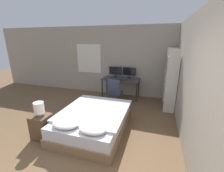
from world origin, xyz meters
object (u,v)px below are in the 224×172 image
Objects in this scene: bedside_lamp at (39,108)px; bookshelf at (171,77)px; monitor_left at (115,71)px; monitor_right at (129,72)px; bed at (94,121)px; nightstand at (42,127)px; office_chair at (115,94)px; computer_mouse at (126,80)px; desk at (121,81)px; keyboard at (119,80)px.

bookshelf reaches higher than bedside_lamp.
monitor_right is (0.56, 0.00, 0.00)m from monitor_left.
bed is 2.76m from bookshelf.
bookshelf is at bearing -25.55° from monitor_right.
bed is 1.18m from nightstand.
monitor_left reaches higher than bed.
bookshelf is at bearing 46.06° from bed.
monitor_right reaches higher than office_chair.
bookshelf is (2.83, 2.52, 0.80)m from nightstand.
office_chair is 0.49× the size of bookshelf.
bedside_lamp reaches higher than bed.
monitor_right is 1.62m from bookshelf.
monitor_left is at bearing 180.00° from monitor_right.
computer_mouse is (1.36, 2.78, 0.50)m from nightstand.
bedside_lamp is 3.19m from desk.
monitor_left is at bearing 141.57° from desk.
computer_mouse is (0.35, 2.16, 0.52)m from bed.
bedside_lamp is at bearing -148.25° from bed.
computer_mouse is (0.54, -0.44, -0.22)m from monitor_left.
monitor_left is 1.14m from office_chair.
bookshelf is (2.02, -0.70, 0.08)m from monitor_left.
office_chair reaches higher than desk.
bedside_lamp is (-1.00, -0.62, 0.48)m from bed.
bed is at bearing 31.75° from bedside_lamp.
desk is (1.09, 3.00, 0.39)m from nightstand.
nightstand is 3.21m from desk.
monitor_left is 7.13× the size of computer_mouse.
nightstand is 1.77× the size of bedside_lamp.
monitor_left is at bearing 75.81° from nightstand.
office_chair is (1.06, 2.30, 0.09)m from nightstand.
monitor_left is 0.26× the size of bookshelf.
keyboard is 0.63m from office_chair.
bookshelf is (1.46, -0.70, 0.08)m from monitor_right.
monitor_left is (0.81, 3.22, 0.25)m from bedside_lamp.
computer_mouse is at bearing 170.06° from bookshelf.
keyboard is at bearing 87.61° from bed.
bedside_lamp is at bearing -110.04° from desk.
keyboard is (0.00, -0.22, 0.10)m from desk.
bed is 3.93× the size of monitor_left.
bedside_lamp is 0.63× the size of monitor_right.
desk is 0.36m from computer_mouse.
monitor_right is at bearing 66.91° from nightstand.
nightstand is 1.62× the size of keyboard.
nightstand is 3.02m from keyboard.
bookshelf is at bearing -8.47° from keyboard.
computer_mouse is (1.36, 2.78, 0.03)m from bedside_lamp.
nightstand is (-1.00, -0.62, 0.02)m from bed.
nightstand is 3.87m from bookshelf.
bedside_lamp reaches higher than nightstand.
bedside_lamp is 0.16× the size of bookshelf.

